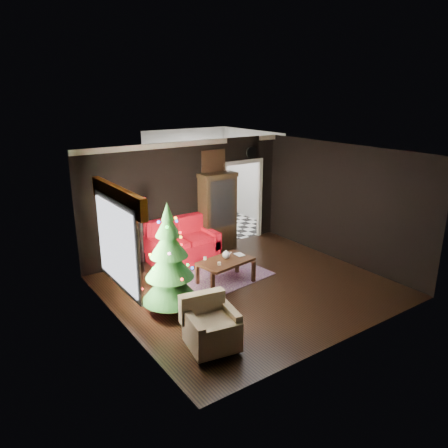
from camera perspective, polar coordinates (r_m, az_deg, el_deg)
floor at (r=9.09m, az=3.27°, el=-8.34°), size 5.50×5.50×0.00m
ceiling at (r=8.27m, az=3.61°, el=9.42°), size 5.50×5.50×0.00m
wall_back at (r=10.58m, az=-4.96°, el=3.43°), size 5.50×0.00×5.50m
wall_front at (r=6.90m, az=16.37°, el=-4.98°), size 5.50×0.00×5.50m
wall_left at (r=7.29m, az=-13.89°, el=-3.57°), size 0.00×5.50×5.50m
wall_right at (r=10.44m, az=15.42°, el=2.67°), size 0.00×5.50×5.50m
doorway at (r=11.57m, az=2.40°, el=2.92°), size 1.10×0.10×2.10m
left_window at (r=7.46m, az=-14.19°, el=-2.69°), size 0.05×1.60×1.40m
valance at (r=7.26m, az=-14.08°, el=3.53°), size 0.12×2.10×0.35m
kitchen_floor at (r=13.04m, az=-1.63°, el=-0.18°), size 3.00×3.00×0.00m
kitchen_window at (r=13.85m, az=-5.01°, el=8.04°), size 0.70×0.06×0.70m
rug at (r=9.56m, az=0.03°, el=-6.92°), size 2.06×1.61×0.01m
loveseat at (r=10.27m, az=-5.50°, el=-2.26°), size 1.70×0.90×1.00m
curio_cabinet at (r=10.89m, az=-0.87°, el=1.45°), size 0.90×0.45×1.90m
floor_lamp at (r=9.66m, az=-10.90°, el=-1.73°), size 0.35×0.35×1.78m
christmas_tree at (r=7.72m, az=-7.33°, el=-4.77°), size 1.36×1.36×2.00m
armchair at (r=6.88m, az=-1.66°, el=-13.07°), size 0.92×0.92×0.81m
coffee_table at (r=9.13m, az=0.22°, el=-6.34°), size 1.23×0.85×0.51m
teapot at (r=9.07m, az=0.28°, el=-4.12°), size 0.22×0.22×0.18m
cup_a at (r=9.05m, az=-2.56°, el=-4.60°), size 0.10×0.10×0.06m
cup_b at (r=8.78m, az=-0.64°, el=-5.31°), size 0.07×0.07×0.06m
book at (r=9.22m, az=1.65°, el=-3.61°), size 0.17×0.03×0.23m
wall_clock at (r=11.43m, az=3.65°, el=9.51°), size 0.32×0.32×0.06m
painting at (r=10.75m, az=-1.46°, el=8.35°), size 0.62×0.05×0.52m
kitchen_counter at (r=13.90m, az=-4.36°, el=2.81°), size 1.80×0.60×0.90m
kitchen_table at (r=12.54m, az=-2.04°, el=0.87°), size 0.70×0.70×0.75m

